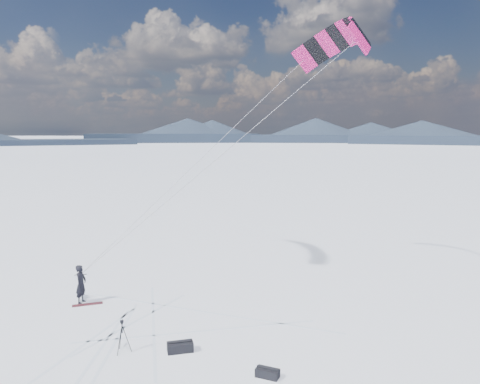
{
  "coord_description": "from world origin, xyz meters",
  "views": [
    {
      "loc": [
        4.07,
        -16.54,
        7.96
      ],
      "look_at": [
        3.91,
        6.2,
        5.02
      ],
      "focal_mm": 35.0,
      "sensor_mm": 36.0,
      "label": 1
    }
  ],
  "objects_px": {
    "tripod": "(122,332)",
    "gear_bag_a": "(180,347)",
    "snowboard": "(87,304)",
    "gear_bag_b": "(267,373)",
    "snowkiter": "(82,303)"
  },
  "relations": [
    {
      "from": "snowboard",
      "to": "gear_bag_b",
      "type": "xyz_separation_m",
      "value": [
        8.01,
        -6.38,
        0.13
      ]
    },
    {
      "from": "snowkiter",
      "to": "gear_bag_b",
      "type": "relative_size",
      "value": 2.15
    },
    {
      "from": "snowkiter",
      "to": "snowboard",
      "type": "height_order",
      "value": "snowkiter"
    },
    {
      "from": "gear_bag_a",
      "to": "gear_bag_b",
      "type": "bearing_deg",
      "value": -44.06
    },
    {
      "from": "snowboard",
      "to": "tripod",
      "type": "relative_size",
      "value": 1.12
    },
    {
      "from": "snowboard",
      "to": "gear_bag_a",
      "type": "height_order",
      "value": "gear_bag_a"
    },
    {
      "from": "snowkiter",
      "to": "tripod",
      "type": "distance_m",
      "value": 5.91
    },
    {
      "from": "snowkiter",
      "to": "tripod",
      "type": "xyz_separation_m",
      "value": [
        3.19,
        -4.91,
        0.78
      ]
    },
    {
      "from": "snowkiter",
      "to": "gear_bag_b",
      "type": "xyz_separation_m",
      "value": [
        8.36,
        -6.63,
        0.15
      ]
    },
    {
      "from": "snowkiter",
      "to": "tripod",
      "type": "height_order",
      "value": "tripod"
    },
    {
      "from": "tripod",
      "to": "gear_bag_a",
      "type": "xyz_separation_m",
      "value": [
        2.09,
        0.04,
        -0.59
      ]
    },
    {
      "from": "tripod",
      "to": "snowkiter",
      "type": "bearing_deg",
      "value": 116.43
    },
    {
      "from": "snowboard",
      "to": "gear_bag_b",
      "type": "distance_m",
      "value": 10.25
    },
    {
      "from": "gear_bag_a",
      "to": "gear_bag_b",
      "type": "height_order",
      "value": "gear_bag_a"
    },
    {
      "from": "snowboard",
      "to": "gear_bag_a",
      "type": "relative_size",
      "value": 1.34
    }
  ]
}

